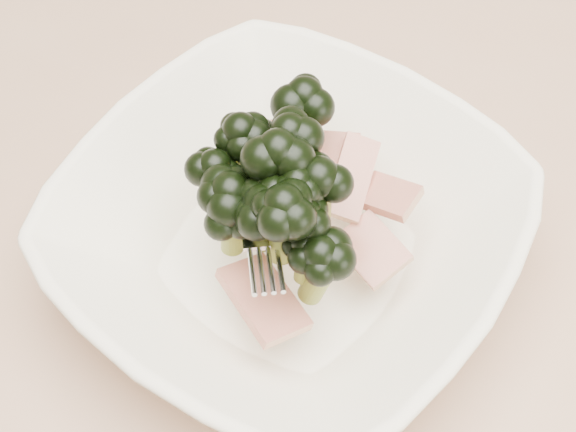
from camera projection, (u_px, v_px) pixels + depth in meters
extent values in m
cube|color=tan|center=(395.00, 327.00, 0.52)|extent=(1.20, 0.80, 0.04)
cylinder|color=tan|center=(123.00, 78.00, 1.15)|extent=(0.06, 0.06, 0.71)
imported|color=#F4EBCE|center=(288.00, 231.00, 0.50)|extent=(0.30, 0.30, 0.07)
cylinder|color=olive|center=(264.00, 225.00, 0.45)|extent=(0.02, 0.02, 0.03)
ellipsoid|color=black|center=(263.00, 204.00, 0.44)|extent=(0.04, 0.04, 0.03)
cylinder|color=olive|center=(297.00, 203.00, 0.45)|extent=(0.02, 0.02, 0.04)
ellipsoid|color=black|center=(297.00, 181.00, 0.43)|extent=(0.03, 0.03, 0.02)
cylinder|color=olive|center=(303.00, 129.00, 0.51)|extent=(0.02, 0.03, 0.05)
ellipsoid|color=black|center=(304.00, 96.00, 0.49)|extent=(0.04, 0.04, 0.03)
cylinder|color=olive|center=(279.00, 174.00, 0.46)|extent=(0.02, 0.02, 0.04)
ellipsoid|color=black|center=(278.00, 150.00, 0.44)|extent=(0.04, 0.04, 0.03)
cylinder|color=olive|center=(283.00, 169.00, 0.47)|extent=(0.01, 0.02, 0.03)
ellipsoid|color=black|center=(283.00, 149.00, 0.45)|extent=(0.03, 0.03, 0.03)
cylinder|color=olive|center=(303.00, 233.00, 0.45)|extent=(0.02, 0.02, 0.03)
ellipsoid|color=black|center=(304.00, 213.00, 0.43)|extent=(0.03, 0.03, 0.03)
cylinder|color=olive|center=(243.00, 158.00, 0.49)|extent=(0.02, 0.02, 0.04)
ellipsoid|color=black|center=(241.00, 131.00, 0.47)|extent=(0.04, 0.04, 0.03)
cylinder|color=olive|center=(305.00, 262.00, 0.45)|extent=(0.01, 0.02, 0.03)
ellipsoid|color=black|center=(305.00, 245.00, 0.44)|extent=(0.03, 0.03, 0.02)
cylinder|color=olive|center=(275.00, 210.00, 0.45)|extent=(0.02, 0.02, 0.03)
ellipsoid|color=black|center=(274.00, 192.00, 0.44)|extent=(0.03, 0.03, 0.03)
cylinder|color=olive|center=(289.00, 162.00, 0.47)|extent=(0.03, 0.02, 0.05)
ellipsoid|color=black|center=(289.00, 132.00, 0.45)|extent=(0.04, 0.04, 0.03)
cylinder|color=olive|center=(233.00, 231.00, 0.46)|extent=(0.01, 0.02, 0.03)
ellipsoid|color=black|center=(231.00, 212.00, 0.45)|extent=(0.03, 0.03, 0.03)
cylinder|color=olive|center=(261.00, 156.00, 0.52)|extent=(0.02, 0.01, 0.03)
ellipsoid|color=black|center=(261.00, 139.00, 0.50)|extent=(0.03, 0.03, 0.02)
cylinder|color=olive|center=(284.00, 232.00, 0.44)|extent=(0.02, 0.02, 0.05)
ellipsoid|color=black|center=(284.00, 204.00, 0.42)|extent=(0.04, 0.04, 0.03)
cylinder|color=olive|center=(233.00, 214.00, 0.46)|extent=(0.02, 0.02, 0.04)
ellipsoid|color=black|center=(230.00, 191.00, 0.45)|extent=(0.04, 0.04, 0.03)
cylinder|color=olive|center=(319.00, 277.00, 0.45)|extent=(0.02, 0.02, 0.04)
ellipsoid|color=black|center=(321.00, 254.00, 0.43)|extent=(0.04, 0.04, 0.03)
cylinder|color=olive|center=(317.00, 200.00, 0.46)|extent=(0.02, 0.02, 0.03)
ellipsoid|color=black|center=(319.00, 177.00, 0.44)|extent=(0.04, 0.04, 0.03)
cylinder|color=olive|center=(218.00, 191.00, 0.48)|extent=(0.02, 0.02, 0.04)
ellipsoid|color=black|center=(215.00, 166.00, 0.46)|extent=(0.03, 0.03, 0.03)
cube|color=maroon|center=(316.00, 150.00, 0.51)|extent=(0.06, 0.05, 0.01)
cube|color=maroon|center=(352.00, 178.00, 0.50)|extent=(0.03, 0.06, 0.03)
cube|color=maroon|center=(372.00, 250.00, 0.48)|extent=(0.05, 0.05, 0.02)
cube|color=maroon|center=(352.00, 178.00, 0.51)|extent=(0.04, 0.03, 0.02)
cube|color=maroon|center=(271.00, 162.00, 0.51)|extent=(0.04, 0.06, 0.01)
cube|color=maroon|center=(264.00, 299.00, 0.46)|extent=(0.06, 0.06, 0.02)
cube|color=maroon|center=(389.00, 196.00, 0.49)|extent=(0.04, 0.03, 0.02)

